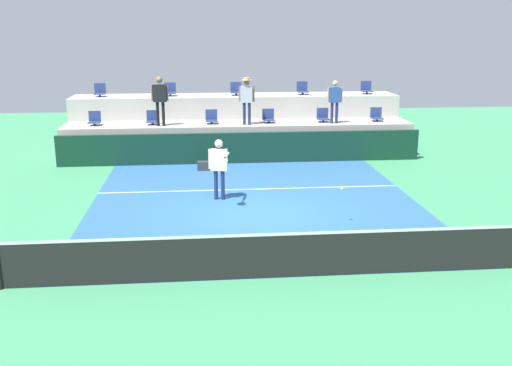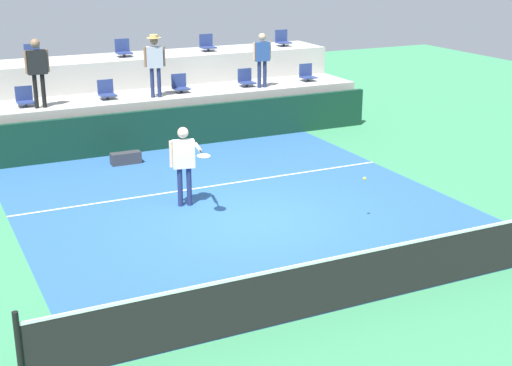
% 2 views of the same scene
% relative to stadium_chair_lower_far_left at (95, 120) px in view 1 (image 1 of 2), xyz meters
% --- Properties ---
extents(ground_plane, '(40.00, 40.00, 0.00)m').
position_rel_stadium_chair_lower_far_left_xyz_m(ground_plane, '(5.32, -7.23, -1.46)').
color(ground_plane, '#388456').
extents(court_inner_paint, '(9.00, 10.00, 0.01)m').
position_rel_stadium_chair_lower_far_left_xyz_m(court_inner_paint, '(5.32, -6.23, -1.46)').
color(court_inner_paint, '#285693').
rests_on(court_inner_paint, ground_plane).
extents(court_service_line, '(9.00, 0.06, 0.00)m').
position_rel_stadium_chair_lower_far_left_xyz_m(court_service_line, '(5.32, -4.83, -1.46)').
color(court_service_line, white).
rests_on(court_service_line, ground_plane).
extents(tennis_net, '(10.48, 0.08, 1.07)m').
position_rel_stadium_chair_lower_far_left_xyz_m(tennis_net, '(5.32, -11.23, -0.97)').
color(tennis_net, black).
rests_on(tennis_net, ground_plane).
extents(sponsor_backboard, '(13.00, 0.16, 1.10)m').
position_rel_stadium_chair_lower_far_left_xyz_m(sponsor_backboard, '(5.32, -1.23, -0.91)').
color(sponsor_backboard, '#0F3323').
rests_on(sponsor_backboard, ground_plane).
extents(seating_tier_lower, '(13.00, 1.80, 1.25)m').
position_rel_stadium_chair_lower_far_left_xyz_m(seating_tier_lower, '(5.32, 0.07, -0.84)').
color(seating_tier_lower, '#ADAAA3').
rests_on(seating_tier_lower, ground_plane).
extents(seating_tier_upper, '(13.00, 1.80, 2.10)m').
position_rel_stadium_chair_lower_far_left_xyz_m(seating_tier_upper, '(5.32, 1.87, -0.41)').
color(seating_tier_upper, '#ADAAA3').
rests_on(seating_tier_upper, ground_plane).
extents(stadium_chair_lower_far_left, '(0.44, 0.40, 0.52)m').
position_rel_stadium_chair_lower_far_left_xyz_m(stadium_chair_lower_far_left, '(0.00, 0.00, 0.00)').
color(stadium_chair_lower_far_left, '#2D2D33').
rests_on(stadium_chair_lower_far_left, seating_tier_lower).
extents(stadium_chair_lower_left, '(0.44, 0.40, 0.52)m').
position_rel_stadium_chair_lower_far_left_xyz_m(stadium_chair_lower_left, '(2.10, 0.00, 0.00)').
color(stadium_chair_lower_left, '#2D2D33').
rests_on(stadium_chair_lower_left, seating_tier_lower).
extents(stadium_chair_lower_mid_left, '(0.44, 0.40, 0.52)m').
position_rel_stadium_chair_lower_far_left_xyz_m(stadium_chair_lower_mid_left, '(4.28, 0.00, 0.00)').
color(stadium_chair_lower_mid_left, '#2D2D33').
rests_on(stadium_chair_lower_mid_left, seating_tier_lower).
extents(stadium_chair_lower_mid_right, '(0.44, 0.40, 0.52)m').
position_rel_stadium_chair_lower_far_left_xyz_m(stadium_chair_lower_mid_right, '(6.42, 0.00, 0.00)').
color(stadium_chair_lower_mid_right, '#2D2D33').
rests_on(stadium_chair_lower_mid_right, seating_tier_lower).
extents(stadium_chair_lower_right, '(0.44, 0.40, 0.52)m').
position_rel_stadium_chair_lower_far_left_xyz_m(stadium_chair_lower_right, '(8.51, 0.00, 0.00)').
color(stadium_chair_lower_right, '#2D2D33').
rests_on(stadium_chair_lower_right, seating_tier_lower).
extents(stadium_chair_lower_far_right, '(0.44, 0.40, 0.52)m').
position_rel_stadium_chair_lower_far_left_xyz_m(stadium_chair_lower_far_right, '(10.60, 0.00, 0.00)').
color(stadium_chair_lower_far_right, '#2D2D33').
rests_on(stadium_chair_lower_far_right, seating_tier_lower).
extents(stadium_chair_upper_far_left, '(0.44, 0.40, 0.52)m').
position_rel_stadium_chair_lower_far_left_xyz_m(stadium_chair_upper_far_left, '(-0.04, 1.80, 0.85)').
color(stadium_chair_upper_far_left, '#2D2D33').
rests_on(stadium_chair_upper_far_left, seating_tier_upper).
extents(stadium_chair_upper_left, '(0.44, 0.40, 0.52)m').
position_rel_stadium_chair_lower_far_left_xyz_m(stadium_chair_upper_left, '(2.70, 1.80, 0.85)').
color(stadium_chair_upper_left, '#2D2D33').
rests_on(stadium_chair_upper_left, seating_tier_upper).
extents(stadium_chair_upper_center, '(0.44, 0.40, 0.52)m').
position_rel_stadium_chair_lower_far_left_xyz_m(stadium_chair_upper_center, '(5.32, 1.80, 0.85)').
color(stadium_chair_upper_center, '#2D2D33').
rests_on(stadium_chair_upper_center, seating_tier_upper).
extents(stadium_chair_upper_right, '(0.44, 0.40, 0.52)m').
position_rel_stadium_chair_lower_far_left_xyz_m(stadium_chair_upper_right, '(8.02, 1.80, 0.85)').
color(stadium_chair_upper_right, '#2D2D33').
rests_on(stadium_chair_upper_right, seating_tier_upper).
extents(stadium_chair_upper_far_right, '(0.44, 0.40, 0.52)m').
position_rel_stadium_chair_lower_far_left_xyz_m(stadium_chair_upper_far_right, '(10.68, 1.80, 0.85)').
color(stadium_chair_upper_far_right, '#2D2D33').
rests_on(stadium_chair_upper_far_right, seating_tier_upper).
extents(tennis_player, '(0.59, 1.27, 1.72)m').
position_rel_stadium_chair_lower_far_left_xyz_m(tennis_player, '(4.36, -5.82, -0.41)').
color(tennis_player, navy).
rests_on(tennis_player, ground_plane).
extents(spectator_leaning_on_rail, '(0.62, 0.25, 1.78)m').
position_rel_stadium_chair_lower_far_left_xyz_m(spectator_leaning_on_rail, '(2.43, -0.38, 0.87)').
color(spectator_leaning_on_rail, black).
rests_on(spectator_leaning_on_rail, seating_tier_lower).
extents(spectator_with_hat, '(0.59, 0.48, 1.72)m').
position_rel_stadium_chair_lower_far_left_xyz_m(spectator_with_hat, '(5.58, -0.38, 0.84)').
color(spectator_with_hat, navy).
rests_on(spectator_with_hat, seating_tier_lower).
extents(spectator_in_grey, '(0.57, 0.22, 1.59)m').
position_rel_stadium_chair_lower_far_left_xyz_m(spectator_in_grey, '(8.86, -0.38, 0.73)').
color(spectator_in_grey, navy).
rests_on(spectator_in_grey, seating_tier_lower).
extents(tennis_ball, '(0.07, 0.07, 0.07)m').
position_rel_stadium_chair_lower_far_left_xyz_m(tennis_ball, '(7.28, -8.19, -0.57)').
color(tennis_ball, '#CCE033').
extents(equipment_bag, '(0.76, 0.28, 0.30)m').
position_rel_stadium_chair_lower_far_left_xyz_m(equipment_bag, '(4.10, -2.21, -1.31)').
color(equipment_bag, '#333338').
rests_on(equipment_bag, ground_plane).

